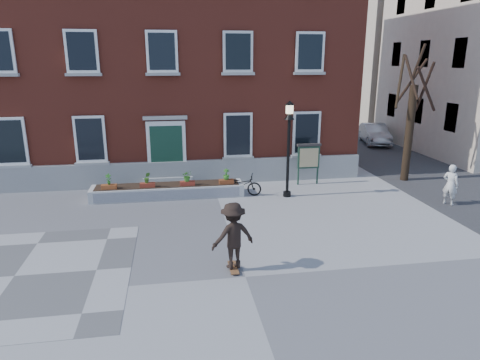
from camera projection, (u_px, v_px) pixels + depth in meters
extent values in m
plane|color=gray|center=(245.00, 277.00, 11.20)|extent=(100.00, 100.00, 0.00)
cube|color=#525255|center=(14.00, 276.00, 11.23)|extent=(6.00, 6.00, 0.01)
imported|color=black|center=(241.00, 185.00, 17.82)|extent=(1.81, 1.04, 0.90)
imported|color=#B2B5B7|center=(374.00, 134.00, 28.66)|extent=(2.24, 4.24, 1.33)
imported|color=silver|center=(450.00, 185.00, 16.58)|extent=(0.65, 0.70, 1.61)
cube|color=maroon|center=(163.00, 49.00, 22.55)|extent=(18.00, 10.00, 12.00)
cube|color=#9B9A96|center=(168.00, 173.00, 19.18)|extent=(18.00, 0.24, 1.10)
cube|color=#9C9D98|center=(168.00, 184.00, 19.18)|extent=(2.60, 0.80, 0.20)
cube|color=#AAA9A4|center=(168.00, 179.00, 19.27)|extent=(2.20, 0.50, 0.20)
cube|color=white|center=(167.00, 149.00, 18.92)|extent=(1.70, 0.12, 2.50)
cube|color=#143828|center=(167.00, 152.00, 18.90)|extent=(1.40, 0.06, 2.30)
cube|color=#A4A49F|center=(165.00, 118.00, 18.50)|extent=(1.90, 0.25, 0.15)
cube|color=white|center=(10.00, 141.00, 17.77)|extent=(1.30, 0.10, 2.00)
cube|color=black|center=(10.00, 142.00, 17.72)|extent=(1.08, 0.04, 1.78)
cube|color=#ACADA7|center=(13.00, 166.00, 18.00)|extent=(1.44, 0.20, 0.12)
cube|color=#9D9D98|center=(0.00, 75.00, 16.98)|extent=(1.44, 0.20, 0.12)
cube|color=white|center=(90.00, 139.00, 18.26)|extent=(1.30, 0.10, 2.00)
cube|color=black|center=(90.00, 139.00, 18.21)|extent=(1.08, 0.04, 1.78)
cube|color=#A7A7A2|center=(92.00, 164.00, 18.49)|extent=(1.44, 0.20, 0.12)
cube|color=white|center=(82.00, 51.00, 17.27)|extent=(1.30, 0.10, 1.70)
cube|color=black|center=(81.00, 51.00, 17.23)|extent=(1.08, 0.04, 1.48)
cube|color=#A0A09B|center=(84.00, 75.00, 17.47)|extent=(1.44, 0.20, 0.12)
cube|color=white|center=(162.00, 52.00, 17.76)|extent=(1.30, 0.10, 1.70)
cube|color=black|center=(162.00, 52.00, 17.72)|extent=(1.08, 0.04, 1.48)
cube|color=#9B9A96|center=(163.00, 74.00, 17.96)|extent=(1.44, 0.20, 0.12)
cube|color=white|center=(238.00, 135.00, 19.24)|extent=(1.30, 0.10, 2.00)
cube|color=black|center=(238.00, 135.00, 19.19)|extent=(1.08, 0.04, 1.78)
cube|color=gray|center=(238.00, 158.00, 19.47)|extent=(1.44, 0.20, 0.12)
cube|color=silver|center=(238.00, 52.00, 18.25)|extent=(1.30, 0.10, 1.70)
cube|color=black|center=(238.00, 52.00, 18.21)|extent=(1.08, 0.04, 1.48)
cube|color=#A8A7A2|center=(238.00, 74.00, 18.45)|extent=(1.44, 0.20, 0.12)
cube|color=silver|center=(306.00, 133.00, 19.73)|extent=(1.30, 0.10, 2.00)
cube|color=black|center=(307.00, 133.00, 19.68)|extent=(1.08, 0.04, 1.78)
cube|color=#A9AAA5|center=(306.00, 156.00, 19.96)|extent=(1.44, 0.20, 0.12)
cube|color=white|center=(310.00, 52.00, 18.74)|extent=(1.30, 0.10, 1.70)
cube|color=black|center=(310.00, 52.00, 18.70)|extent=(1.08, 0.04, 1.48)
cube|color=#9A9A95|center=(309.00, 73.00, 18.94)|extent=(1.44, 0.20, 0.12)
cube|color=silver|center=(168.00, 191.00, 17.66)|extent=(6.20, 1.10, 0.50)
cube|color=silver|center=(168.00, 195.00, 17.13)|extent=(5.80, 0.02, 0.40)
cube|color=black|center=(168.00, 185.00, 17.60)|extent=(5.80, 0.90, 0.06)
cube|color=#944720|center=(109.00, 187.00, 16.98)|extent=(0.60, 0.25, 0.20)
imported|color=#28691F|center=(108.00, 179.00, 16.89)|extent=(0.24, 0.24, 0.45)
cube|color=maroon|center=(148.00, 185.00, 17.21)|extent=(0.60, 0.25, 0.20)
imported|color=#34651E|center=(147.00, 178.00, 17.12)|extent=(0.25, 0.25, 0.45)
cube|color=maroon|center=(187.00, 184.00, 17.45)|extent=(0.60, 0.25, 0.20)
imported|color=#306D20|center=(187.00, 176.00, 17.37)|extent=(0.40, 0.40, 0.45)
cube|color=brown|center=(226.00, 182.00, 17.70)|extent=(0.60, 0.25, 0.20)
imported|color=#2E6E21|center=(226.00, 174.00, 17.61)|extent=(0.25, 0.25, 0.45)
cylinder|color=black|center=(409.00, 134.00, 19.58)|extent=(0.36, 0.36, 4.40)
cylinder|color=black|center=(425.00, 87.00, 19.08)|extent=(0.12, 1.12, 2.23)
cylinder|color=black|center=(412.00, 81.00, 19.46)|extent=(1.18, 0.49, 1.97)
cylinder|color=#2E2114|center=(400.00, 81.00, 19.20)|extent=(0.88, 1.14, 2.35)
cylinder|color=#312016|center=(412.00, 77.00, 18.63)|extent=(0.60, 0.77, 1.90)
cylinder|color=black|center=(426.00, 89.00, 18.46)|extent=(1.39, 0.55, 1.95)
cylinder|color=black|center=(418.00, 62.00, 18.86)|extent=(0.43, 0.48, 1.58)
cube|color=#3A3A3D|center=(369.00, 140.00, 30.13)|extent=(8.00, 36.00, 0.01)
cube|color=beige|center=(399.00, 47.00, 36.88)|extent=(10.00, 11.00, 13.00)
cube|color=black|center=(452.00, 117.00, 22.77)|extent=(0.08, 1.00, 1.50)
cube|color=black|center=(418.00, 111.00, 25.81)|extent=(0.08, 1.00, 1.50)
cube|color=black|center=(392.00, 105.00, 28.85)|extent=(0.08, 1.00, 1.50)
cube|color=black|center=(460.00, 53.00, 21.87)|extent=(0.08, 1.00, 1.50)
cube|color=black|center=(425.00, 54.00, 24.91)|extent=(0.08, 1.00, 1.50)
cube|color=black|center=(397.00, 54.00, 27.95)|extent=(0.08, 1.00, 1.50)
cube|color=black|center=(402.00, 2.00, 27.08)|extent=(0.08, 1.00, 1.50)
cylinder|color=black|center=(287.00, 194.00, 17.75)|extent=(0.32, 0.32, 0.20)
cylinder|color=black|center=(288.00, 159.00, 17.34)|extent=(0.12, 0.12, 3.20)
cone|color=black|center=(289.00, 116.00, 16.86)|extent=(0.40, 0.40, 0.30)
cube|color=#FFEDBB|center=(290.00, 109.00, 16.79)|extent=(0.24, 0.24, 0.34)
cone|color=black|center=(290.00, 103.00, 16.73)|extent=(0.40, 0.40, 0.16)
cylinder|color=#1A3526|center=(299.00, 165.00, 19.19)|extent=(0.08, 0.08, 1.80)
cylinder|color=#1A3425|center=(318.00, 165.00, 19.33)|extent=(0.08, 0.08, 1.80)
cube|color=#1B3728|center=(309.00, 157.00, 19.17)|extent=(1.00, 0.10, 1.00)
cube|color=beige|center=(309.00, 158.00, 19.11)|extent=(0.85, 0.02, 0.85)
cube|color=#393331|center=(309.00, 145.00, 19.01)|extent=(1.10, 0.16, 0.10)
cube|color=brown|center=(233.00, 267.00, 11.58)|extent=(0.22, 0.78, 0.03)
cylinder|color=black|center=(231.00, 274.00, 11.31)|extent=(0.03, 0.05, 0.05)
cylinder|color=black|center=(238.00, 273.00, 11.34)|extent=(0.03, 0.05, 0.05)
cylinder|color=black|center=(229.00, 264.00, 11.84)|extent=(0.03, 0.05, 0.05)
cylinder|color=black|center=(235.00, 264.00, 11.87)|extent=(0.03, 0.05, 0.05)
imported|color=black|center=(233.00, 236.00, 11.33)|extent=(1.32, 0.96, 1.83)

